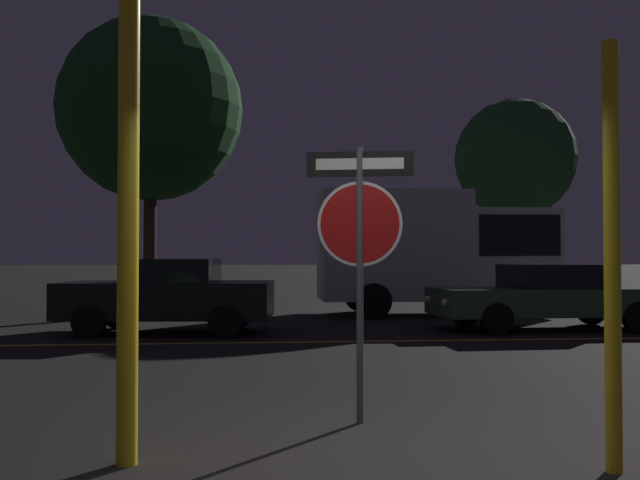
# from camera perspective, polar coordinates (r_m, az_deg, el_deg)

# --- Properties ---
(ground_plane) EXTENTS (260.00, 260.00, 0.00)m
(ground_plane) POSITION_cam_1_polar(r_m,az_deg,el_deg) (5.08, 2.16, -17.92)
(ground_plane) COLOR black
(road_center_stripe) EXTENTS (42.94, 0.12, 0.01)m
(road_center_stripe) POSITION_cam_1_polar(r_m,az_deg,el_deg) (12.21, -2.50, -8.16)
(road_center_stripe) COLOR gold
(road_center_stripe) RESTS_ON ground_plane
(stop_sign) EXTENTS (0.92, 0.22, 2.41)m
(stop_sign) POSITION_cam_1_polar(r_m,az_deg,el_deg) (6.25, 3.20, 1.09)
(stop_sign) COLOR #4C4C51
(stop_sign) RESTS_ON ground_plane
(yellow_pole_left) EXTENTS (0.15, 0.15, 3.41)m
(yellow_pole_left) POSITION_cam_1_polar(r_m,az_deg,el_deg) (5.17, -15.10, 1.53)
(yellow_pole_left) COLOR yellow
(yellow_pole_left) RESTS_ON ground_plane
(yellow_pole_right) EXTENTS (0.11, 0.11, 2.92)m
(yellow_pole_right) POSITION_cam_1_polar(r_m,az_deg,el_deg) (5.21, 22.34, -1.11)
(yellow_pole_right) COLOR yellow
(yellow_pole_right) RESTS_ON ground_plane
(passing_car_2) EXTENTS (4.15, 2.30, 1.41)m
(passing_car_2) POSITION_cam_1_polar(r_m,az_deg,el_deg) (13.90, -11.98, -4.35)
(passing_car_2) COLOR black
(passing_car_2) RESTS_ON ground_plane
(passing_car_3) EXTENTS (4.70, 2.08, 1.30)m
(passing_car_3) POSITION_cam_1_polar(r_m,az_deg,el_deg) (15.00, 17.83, -4.30)
(passing_car_3) COLOR #335B38
(passing_car_3) RESTS_ON ground_plane
(delivery_truck) EXTENTS (5.83, 2.65, 3.06)m
(delivery_truck) POSITION_cam_1_polar(r_m,az_deg,el_deg) (18.16, 9.38, -0.65)
(delivery_truck) COLOR silver
(delivery_truck) RESTS_ON ground_plane
(tree_1) EXTENTS (3.85, 3.85, 6.54)m
(tree_1) POSITION_cam_1_polar(r_m,az_deg,el_deg) (23.92, 15.34, 6.24)
(tree_1) COLOR #422D1E
(tree_1) RESTS_ON ground_plane
(tree_2) EXTENTS (4.65, 4.65, 7.52)m
(tree_2) POSITION_cam_1_polar(r_m,az_deg,el_deg) (18.87, -13.40, 10.09)
(tree_2) COLOR #422D1E
(tree_2) RESTS_ON ground_plane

